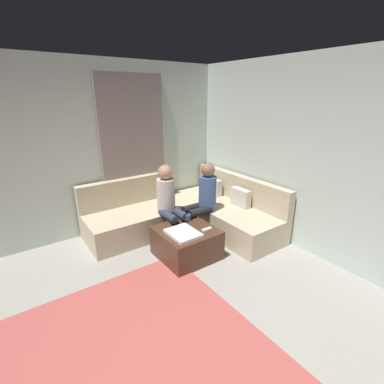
% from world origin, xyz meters
% --- Properties ---
extents(wall_back, '(6.00, 0.12, 2.70)m').
position_xyz_m(wall_back, '(0.00, 2.94, 1.35)').
color(wall_back, silver).
rests_on(wall_back, ground_plane).
extents(wall_left, '(0.12, 6.00, 2.70)m').
position_xyz_m(wall_left, '(-2.94, 0.00, 1.35)').
color(wall_left, silver).
rests_on(wall_left, ground_plane).
extents(curtain_panel, '(0.06, 1.10, 2.50)m').
position_xyz_m(curtain_panel, '(-2.84, 1.30, 1.25)').
color(curtain_panel, gray).
rests_on(curtain_panel, ground_plane).
extents(area_rug, '(2.60, 2.20, 0.01)m').
position_xyz_m(area_rug, '(-0.20, 0.10, 0.01)').
color(area_rug, '#AD4C47').
rests_on(area_rug, ground_plane).
extents(sectional_couch, '(2.10, 2.55, 0.87)m').
position_xyz_m(sectional_couch, '(-2.08, 1.88, 0.28)').
color(sectional_couch, '#C6B593').
rests_on(sectional_couch, ground_plane).
extents(ottoman, '(0.76, 0.76, 0.42)m').
position_xyz_m(ottoman, '(-1.40, 1.37, 0.21)').
color(ottoman, '#4C2D1E').
rests_on(ottoman, ground_plane).
extents(folded_blanket, '(0.44, 0.36, 0.04)m').
position_xyz_m(folded_blanket, '(-1.30, 1.25, 0.44)').
color(folded_blanket, white).
rests_on(folded_blanket, ottoman).
extents(coffee_mug, '(0.08, 0.08, 0.10)m').
position_xyz_m(coffee_mug, '(-1.62, 1.55, 0.47)').
color(coffee_mug, '#334C72').
rests_on(coffee_mug, ottoman).
extents(game_remote, '(0.05, 0.15, 0.02)m').
position_xyz_m(game_remote, '(-1.22, 1.59, 0.43)').
color(game_remote, white).
rests_on(game_remote, ottoman).
extents(person_on_couch_back, '(0.30, 0.60, 1.20)m').
position_xyz_m(person_on_couch_back, '(-1.77, 1.93, 0.66)').
color(person_on_couch_back, black).
rests_on(person_on_couch_back, ground_plane).
extents(person_on_couch_side, '(0.60, 0.30, 1.20)m').
position_xyz_m(person_on_couch_side, '(-1.93, 1.42, 0.66)').
color(person_on_couch_side, '#2D3347').
rests_on(person_on_couch_side, ground_plane).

